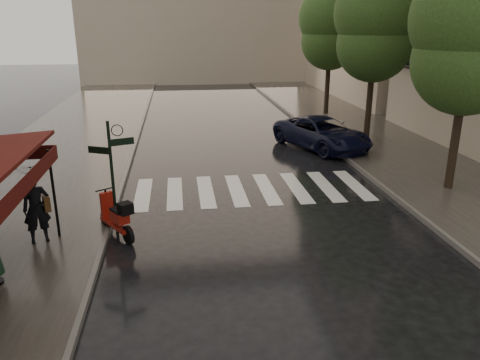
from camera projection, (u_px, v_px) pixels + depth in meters
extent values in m
plane|color=black|center=(159.00, 289.00, 10.07)|extent=(120.00, 120.00, 0.00)
cube|color=#38332D|center=(64.00, 150.00, 20.75)|extent=(6.00, 60.00, 0.12)
cube|color=#38332D|center=(381.00, 140.00, 22.61)|extent=(5.50, 60.00, 0.12)
cube|color=#595651|center=(134.00, 148.00, 21.13)|extent=(0.12, 60.00, 0.16)
cube|color=#595651|center=(325.00, 142.00, 22.25)|extent=(0.12, 60.00, 0.16)
cube|color=silver|center=(143.00, 194.00, 15.61)|extent=(0.50, 3.20, 0.01)
cube|color=silver|center=(175.00, 193.00, 15.75)|extent=(0.50, 3.20, 0.01)
cube|color=silver|center=(206.00, 191.00, 15.88)|extent=(0.50, 3.20, 0.01)
cube|color=silver|center=(236.00, 190.00, 16.01)|extent=(0.50, 3.20, 0.01)
cube|color=silver|center=(267.00, 189.00, 16.14)|extent=(0.50, 3.20, 0.01)
cube|color=silver|center=(296.00, 187.00, 16.27)|extent=(0.50, 3.20, 0.01)
cube|color=silver|center=(325.00, 186.00, 16.41)|extent=(0.50, 3.20, 0.01)
cube|color=silver|center=(354.00, 185.00, 16.54)|extent=(0.50, 3.20, 0.01)
cube|color=#490F0A|center=(11.00, 201.00, 8.53)|extent=(0.04, 7.00, 0.35)
cylinder|color=black|center=(54.00, 194.00, 11.90)|extent=(0.07, 0.07, 2.35)
cylinder|color=black|center=(113.00, 179.00, 12.24)|extent=(0.08, 0.08, 3.10)
cube|color=black|center=(121.00, 142.00, 11.96)|extent=(0.62, 0.26, 0.18)
cube|color=black|center=(99.00, 150.00, 11.95)|extent=(0.56, 0.29, 0.18)
cylinder|color=black|center=(457.00, 126.00, 15.25)|extent=(0.28, 0.28, 4.26)
sphere|color=#1D3613|center=(467.00, 61.00, 14.60)|extent=(3.40, 3.40, 3.40)
sphere|color=#1D3613|center=(474.00, 17.00, 14.19)|extent=(3.80, 3.80, 3.80)
cylinder|color=black|center=(370.00, 92.00, 21.78)|extent=(0.28, 0.28, 4.48)
sphere|color=#1D3613|center=(374.00, 44.00, 21.09)|extent=(3.40, 3.40, 3.40)
sphere|color=#1D3613|center=(377.00, 12.00, 20.66)|extent=(3.80, 3.80, 3.80)
cylinder|color=black|center=(328.00, 77.00, 28.40)|extent=(0.28, 0.28, 4.37)
sphere|color=#1D3613|center=(330.00, 41.00, 27.73)|extent=(3.40, 3.40, 3.40)
sphere|color=#1D3613|center=(331.00, 17.00, 27.30)|extent=(3.80, 3.80, 3.80)
imported|color=black|center=(36.00, 209.00, 11.70)|extent=(0.78, 0.66, 1.81)
imported|color=black|center=(30.00, 165.00, 11.33)|extent=(1.42, 1.43, 0.98)
cube|color=#442912|center=(46.00, 203.00, 11.79)|extent=(0.27, 0.37, 0.39)
cylinder|color=black|center=(128.00, 235.00, 12.04)|extent=(0.36, 0.47, 0.49)
cylinder|color=black|center=(106.00, 220.00, 12.97)|extent=(0.36, 0.47, 0.49)
cube|color=maroon|center=(116.00, 224.00, 12.50)|extent=(0.97, 1.28, 0.10)
cube|color=maroon|center=(120.00, 216.00, 12.22)|extent=(0.57, 0.64, 0.29)
cube|color=maroon|center=(107.00, 206.00, 12.71)|extent=(0.34, 0.28, 0.77)
cylinder|color=black|center=(104.00, 190.00, 12.65)|extent=(0.42, 0.29, 0.04)
cube|color=black|center=(125.00, 208.00, 11.83)|extent=(0.45, 0.44, 0.29)
imported|color=black|center=(322.00, 133.00, 21.16)|extent=(4.09, 5.52, 1.39)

